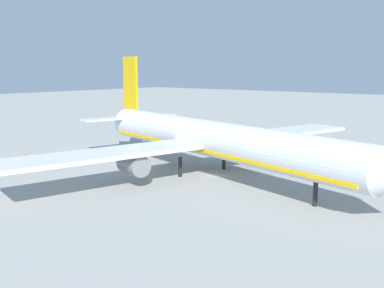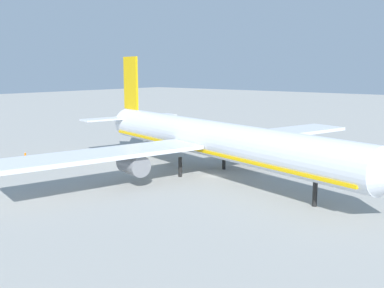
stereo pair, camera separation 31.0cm
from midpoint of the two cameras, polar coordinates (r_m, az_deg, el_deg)
The scene contains 4 objects.
ground_plane at distance 83.93m, azimuth 2.68°, elevation -4.10°, with size 600.00×600.00×0.00m, color #9E9E99.
airliner at distance 83.59m, azimuth 2.13°, elevation 0.60°, with size 77.51×77.21×22.65m.
baggage_cart_2 at distance 126.20m, azimuth 10.72°, elevation 0.70°, with size 3.17×3.02×1.41m.
ground_worker_1 at distance 104.68m, azimuth -20.59°, elevation -1.46°, with size 0.53×0.53×1.78m.
Camera 1 is at (48.26, -65.79, 19.72)m, focal length 41.85 mm.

